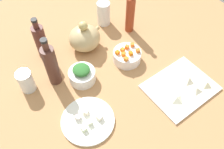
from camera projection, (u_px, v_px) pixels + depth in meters
tabletop at (112, 82)px, 117.26cm from camera, size 190.00×190.00×3.00cm
cutting_board at (180, 87)px, 113.07cm from camera, size 31.69×25.61×1.00cm
plate_tofu at (88, 120)px, 102.55cm from camera, size 23.18×23.18×1.20cm
bowl_greens at (82, 76)px, 114.12cm from camera, size 12.82×12.82×6.09cm
bowl_carrots at (127, 56)px, 121.95cm from camera, size 14.37×14.37×5.77cm
teapot at (85, 38)px, 124.58cm from camera, size 18.11×16.09×17.13cm
bottle_0 at (41, 41)px, 118.22cm from camera, size 5.86×5.86×24.02cm
bottle_1 at (51, 65)px, 107.05cm from camera, size 6.00×6.00×27.48cm
bottle_2 at (130, 14)px, 129.22cm from camera, size 4.87×4.87×26.55cm
drinking_glass_0 at (104, 13)px, 136.30cm from camera, size 7.51×7.51×13.86cm
drinking_glass_1 at (26, 81)px, 108.95cm from camera, size 6.94×6.94×11.27cm
carrot_cube_0 at (123, 50)px, 119.41cm from camera, size 1.89×1.89×1.80cm
carrot_cube_1 at (126, 59)px, 115.77cm from camera, size 2.29×2.29×1.80cm
carrot_cube_2 at (127, 47)px, 120.58cm from camera, size 2.38×2.38×1.80cm
carrot_cube_3 at (123, 54)px, 117.62cm from camera, size 2.46×2.46×1.80cm
carrot_cube_4 at (138, 51)px, 119.08cm from camera, size 2.40×2.40×1.80cm
carrot_cube_5 at (131, 53)px, 117.94cm from camera, size 2.29×2.29×1.80cm
carrot_cube_6 at (132, 45)px, 121.49cm from camera, size 2.47×2.47×1.80cm
carrot_cube_7 at (117, 53)px, 118.29cm from camera, size 1.94×1.94×1.80cm
chopped_greens_mound at (81, 70)px, 110.46cm from camera, size 10.29×10.55×3.10cm
tofu_cube_0 at (86, 112)px, 103.10cm from camera, size 3.11×3.11×2.20cm
tofu_cube_1 at (78, 117)px, 101.62cm from camera, size 3.11×3.11×2.20cm
tofu_cube_2 at (90, 122)px, 100.17cm from camera, size 2.47×2.47×2.20cm
tofu_cube_3 at (84, 129)px, 98.43cm from camera, size 2.24×2.24×2.20cm
tofu_cube_4 at (100, 117)px, 101.53cm from camera, size 2.60×2.60×2.20cm
dumpling_0 at (177, 98)px, 107.48cm from camera, size 5.67×5.87×2.20cm
dumpling_1 at (189, 80)px, 113.49cm from camera, size 5.83×5.64×2.70cm
dumpling_2 at (196, 89)px, 110.51cm from camera, size 6.53×6.58×2.08cm
dumpling_3 at (207, 84)px, 112.23cm from camera, size 5.18×5.51×2.32cm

